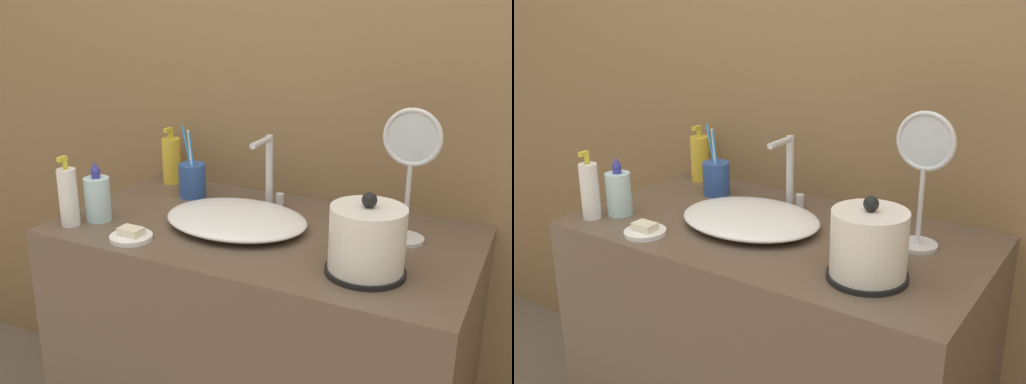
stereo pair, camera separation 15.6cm
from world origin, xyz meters
TOP-DOWN VIEW (x-y plane):
  - wall_back at (0.00, 0.61)m, footprint 6.00×0.04m
  - vanity_counter at (0.00, 0.30)m, footprint 1.10×0.59m
  - sink_basin at (-0.07, 0.28)m, footprint 0.39×0.30m
  - faucet at (-0.07, 0.47)m, footprint 0.06×0.12m
  - electric_kettle at (0.32, 0.16)m, footprint 0.18×0.18m
  - toothbrush_cup at (-0.31, 0.44)m, footprint 0.08×0.08m
  - lotion_bottle at (-0.45, 0.53)m, footprint 0.06×0.06m
  - shampoo_bottle at (-0.43, 0.15)m, footprint 0.07×0.07m
  - mouthwash_bottle at (-0.47, 0.09)m, footprint 0.05×0.05m
  - soap_dish at (-0.27, 0.08)m, footprint 0.11×0.11m
  - vanity_mirror at (0.35, 0.39)m, footprint 0.14×0.10m

SIDE VIEW (x-z plane):
  - vanity_counter at x=0.00m, z-range 0.00..0.84m
  - soap_dish at x=-0.27m, z-range 0.83..0.86m
  - sink_basin at x=-0.07m, z-range 0.84..0.88m
  - toothbrush_cup at x=-0.31m, z-range 0.78..1.00m
  - shampoo_bottle at x=-0.43m, z-range 0.82..0.98m
  - electric_kettle at x=0.32m, z-range 0.81..1.00m
  - lotion_bottle at x=-0.45m, z-range 0.82..1.00m
  - mouthwash_bottle at x=-0.47m, z-range 0.82..1.01m
  - faucet at x=-0.07m, z-range 0.84..1.05m
  - vanity_mirror at x=0.35m, z-range 0.86..1.20m
  - wall_back at x=0.00m, z-range 0.00..2.60m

